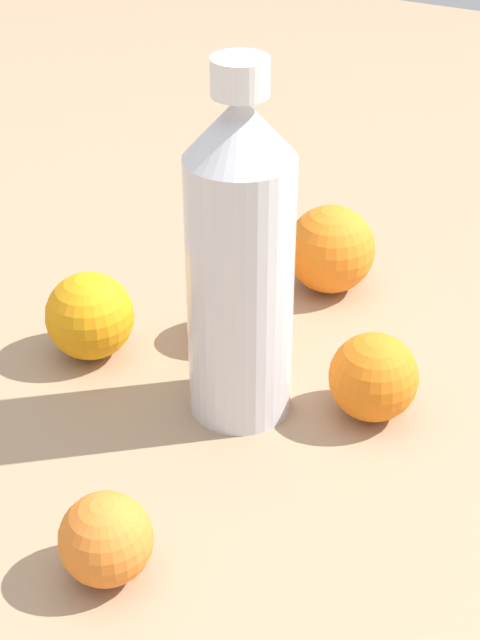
# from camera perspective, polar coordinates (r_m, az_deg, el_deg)

# --- Properties ---
(ground_plane) EXTENTS (2.40, 2.40, 0.00)m
(ground_plane) POSITION_cam_1_polar(r_m,az_deg,el_deg) (0.74, 1.31, -7.05)
(ground_plane) COLOR #9E7F60
(water_bottle) EXTENTS (0.08, 0.08, 0.28)m
(water_bottle) POSITION_cam_1_polar(r_m,az_deg,el_deg) (0.70, -0.00, 3.49)
(water_bottle) COLOR silver
(water_bottle) RESTS_ON ground_plane
(orange_0) EXTENTS (0.08, 0.08, 0.08)m
(orange_0) POSITION_cam_1_polar(r_m,az_deg,el_deg) (0.90, 5.39, 4.19)
(orange_0) COLOR orange
(orange_0) RESTS_ON ground_plane
(orange_1) EXTENTS (0.07, 0.07, 0.07)m
(orange_1) POSITION_cam_1_polar(r_m,az_deg,el_deg) (0.75, 7.89, -3.36)
(orange_1) COLOR orange
(orange_1) RESTS_ON ground_plane
(orange_2) EXTENTS (0.06, 0.06, 0.06)m
(orange_2) POSITION_cam_1_polar(r_m,az_deg,el_deg) (0.63, -7.93, -12.71)
(orange_2) COLOR orange
(orange_2) RESTS_ON ground_plane
(orange_3) EXTENTS (0.07, 0.07, 0.07)m
(orange_3) POSITION_cam_1_polar(r_m,az_deg,el_deg) (0.81, -8.87, 0.24)
(orange_3) COLOR orange
(orange_3) RESTS_ON ground_plane
(orange_4) EXTENTS (0.06, 0.06, 0.06)m
(orange_4) POSITION_cam_1_polar(r_m,az_deg,el_deg) (0.83, -0.30, 0.80)
(orange_4) COLOR orange
(orange_4) RESTS_ON ground_plane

